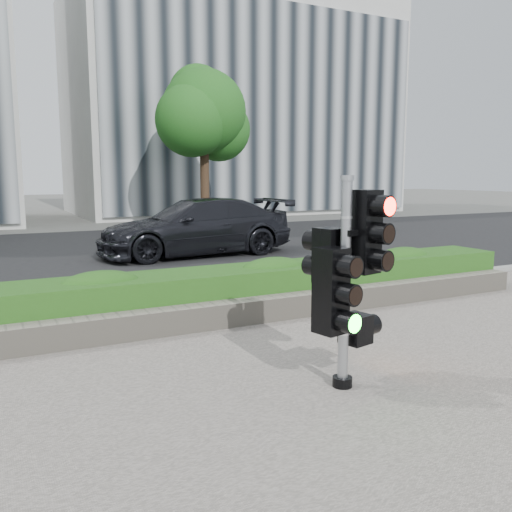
# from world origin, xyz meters

# --- Properties ---
(ground) EXTENTS (120.00, 120.00, 0.00)m
(ground) POSITION_xyz_m (0.00, 0.00, 0.00)
(ground) COLOR #51514C
(ground) RESTS_ON ground
(sidewalk) EXTENTS (16.00, 11.00, 0.03)m
(sidewalk) POSITION_xyz_m (0.00, -2.50, 0.01)
(sidewalk) COLOR #9E9389
(sidewalk) RESTS_ON ground
(road) EXTENTS (60.00, 13.00, 0.02)m
(road) POSITION_xyz_m (0.00, 10.00, 0.01)
(road) COLOR black
(road) RESTS_ON ground
(curb) EXTENTS (60.00, 0.25, 0.12)m
(curb) POSITION_xyz_m (0.00, 3.15, 0.06)
(curb) COLOR gray
(curb) RESTS_ON ground
(stone_wall) EXTENTS (12.00, 0.32, 0.34)m
(stone_wall) POSITION_xyz_m (0.00, 1.90, 0.20)
(stone_wall) COLOR gray
(stone_wall) RESTS_ON sidewalk
(hedge) EXTENTS (12.00, 1.00, 0.68)m
(hedge) POSITION_xyz_m (0.00, 2.55, 0.37)
(hedge) COLOR #3D8E2B
(hedge) RESTS_ON sidewalk
(building_right) EXTENTS (18.00, 10.00, 12.00)m
(building_right) POSITION_xyz_m (11.00, 25.00, 6.00)
(building_right) COLOR #B7B7B2
(building_right) RESTS_ON ground
(tree_right) EXTENTS (4.10, 3.58, 6.53)m
(tree_right) POSITION_xyz_m (5.48, 15.55, 4.48)
(tree_right) COLOR black
(tree_right) RESTS_ON ground
(traffic_signal) EXTENTS (0.76, 0.62, 2.11)m
(traffic_signal) POSITION_xyz_m (0.54, -0.64, 1.19)
(traffic_signal) COLOR black
(traffic_signal) RESTS_ON sidewalk
(car_dark) EXTENTS (5.25, 2.26, 1.51)m
(car_dark) POSITION_xyz_m (2.49, 8.62, 0.77)
(car_dark) COLOR black
(car_dark) RESTS_ON road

